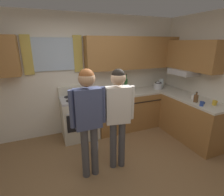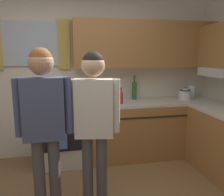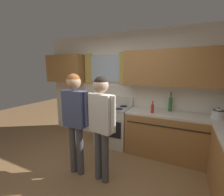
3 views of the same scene
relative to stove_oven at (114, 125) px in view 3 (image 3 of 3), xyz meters
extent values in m
plane|color=olive|center=(0.22, -1.54, -0.47)|extent=(12.00, 12.00, 0.00)
cube|color=silver|center=(0.22, 0.36, 0.83)|extent=(4.60, 0.10, 2.60)
cube|color=silver|center=(-0.38, 0.29, 1.31)|extent=(0.79, 0.03, 0.65)
cube|color=gold|center=(-0.87, 0.28, 1.31)|extent=(0.18, 0.04, 0.75)
cube|color=gold|center=(0.10, 0.28, 1.31)|extent=(0.18, 0.04, 0.75)
cube|color=#9E6B38|center=(-1.54, 0.15, 1.31)|extent=(1.08, 0.32, 0.72)
cube|color=#9E6B38|center=(1.38, 0.15, 1.31)|extent=(2.28, 0.32, 0.72)
cube|color=#9E6B38|center=(1.46, 0.00, -0.04)|extent=(2.13, 0.62, 0.86)
cube|color=beige|center=(1.46, 0.00, 0.41)|extent=(2.13, 0.62, 0.04)
cube|color=#2D2319|center=(1.46, -0.32, 0.25)|extent=(2.01, 0.01, 0.02)
cube|color=beige|center=(0.00, 0.00, -0.04)|extent=(0.74, 0.62, 0.86)
cube|color=black|center=(0.00, -0.32, 0.01)|extent=(0.62, 0.01, 0.36)
cylinder|color=#ADADB2|center=(0.00, -0.34, 0.23)|extent=(0.62, 0.02, 0.02)
cube|color=#ADADB2|center=(0.00, 0.00, 0.41)|extent=(0.74, 0.62, 0.04)
cube|color=beige|center=(0.00, 0.27, 0.53)|extent=(0.74, 0.08, 0.20)
cylinder|color=black|center=(-0.19, -0.14, 0.44)|extent=(0.17, 0.17, 0.01)
cylinder|color=black|center=(0.19, -0.14, 0.44)|extent=(0.17, 0.17, 0.01)
cylinder|color=black|center=(-0.19, 0.13, 0.44)|extent=(0.17, 0.17, 0.01)
cylinder|color=black|center=(0.19, 0.13, 0.44)|extent=(0.17, 0.17, 0.01)
cube|color=#4C72B7|center=(0.00, -0.35, 0.05)|extent=(0.20, 0.02, 0.34)
cylinder|color=#2D6633|center=(1.21, 0.18, 0.57)|extent=(0.08, 0.08, 0.28)
cylinder|color=#2D6633|center=(1.21, 0.18, 0.76)|extent=(0.03, 0.03, 0.10)
cylinder|color=#3F382D|center=(1.21, 0.18, 0.82)|extent=(0.03, 0.03, 0.02)
cylinder|color=red|center=(0.91, -0.14, 0.52)|extent=(0.06, 0.06, 0.17)
cylinder|color=red|center=(0.91, -0.14, 0.63)|extent=(0.02, 0.02, 0.06)
cylinder|color=#3F382D|center=(0.91, -0.14, 0.67)|extent=(0.03, 0.03, 0.02)
cylinder|color=silver|center=(2.01, -0.01, 0.50)|extent=(0.20, 0.20, 0.14)
cone|color=silver|center=(2.01, -0.01, 0.60)|extent=(0.18, 0.18, 0.05)
sphere|color=black|center=(2.01, -0.01, 0.63)|extent=(0.02, 0.02, 0.02)
torus|color=black|center=(2.01, -0.01, 0.59)|extent=(0.17, 0.17, 0.02)
cylinder|color=#4C4C51|center=(-0.04, -1.25, -0.05)|extent=(0.11, 0.11, 0.83)
cylinder|color=#4C4C51|center=(-0.18, -1.25, -0.05)|extent=(0.11, 0.11, 0.83)
cube|color=#47517A|center=(-0.11, -1.25, 0.66)|extent=(0.38, 0.16, 0.59)
cylinder|color=#47517A|center=(0.12, -1.25, 0.68)|extent=(0.07, 0.07, 0.54)
cylinder|color=#47517A|center=(-0.33, -1.25, 0.68)|extent=(0.07, 0.07, 0.54)
sphere|color=tan|center=(-0.11, -1.25, 1.09)|extent=(0.23, 0.23, 0.23)
sphere|color=brown|center=(-0.11, -1.25, 1.12)|extent=(0.21, 0.21, 0.21)
cylinder|color=#4C4C51|center=(0.43, -1.24, -0.06)|extent=(0.11, 0.11, 0.82)
cylinder|color=#4C4C51|center=(0.29, -1.21, -0.06)|extent=(0.11, 0.11, 0.82)
cube|color=white|center=(0.36, -1.22, 0.64)|extent=(0.40, 0.22, 0.58)
cylinder|color=white|center=(0.58, -1.26, 0.66)|extent=(0.07, 0.07, 0.53)
cylinder|color=white|center=(0.15, -1.18, 0.66)|extent=(0.07, 0.07, 0.53)
sphere|color=beige|center=(0.36, -1.22, 1.06)|extent=(0.22, 0.22, 0.22)
sphere|color=black|center=(0.36, -1.22, 1.09)|extent=(0.21, 0.21, 0.21)
camera|label=1|loc=(-0.65, -3.46, 1.55)|focal=27.67mm
camera|label=2|loc=(0.09, -3.44, 1.16)|focal=37.35mm
camera|label=3|loc=(1.47, -3.15, 1.28)|focal=24.72mm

